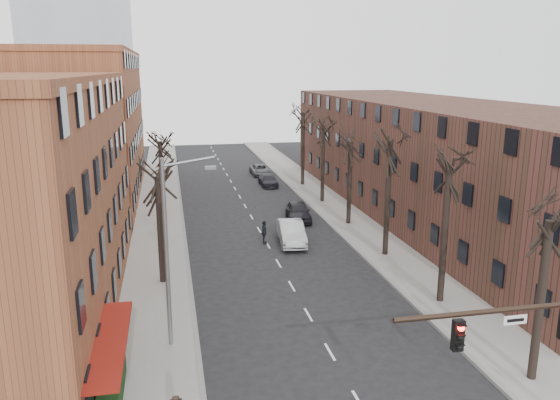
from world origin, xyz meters
TOP-DOWN VIEW (x-y plane):
  - sidewalk_left at (-8.00, 35.00)m, footprint 4.00×90.00m
  - sidewalk_right at (8.00, 35.00)m, footprint 4.00×90.00m
  - building_left_far at (-16.00, 44.00)m, footprint 12.00×28.00m
  - building_right at (16.00, 30.00)m, footprint 12.00×50.00m
  - tree_right_a at (7.60, 4.00)m, footprint 5.20×5.20m
  - tree_right_b at (7.60, 12.00)m, footprint 5.20×5.20m
  - tree_right_c at (7.60, 20.00)m, footprint 5.20×5.20m
  - tree_right_d at (7.60, 28.00)m, footprint 5.20×5.20m
  - tree_right_e at (7.60, 36.00)m, footprint 5.20×5.20m
  - tree_right_f at (7.60, 44.00)m, footprint 5.20×5.20m
  - tree_left_a at (-7.60, 18.00)m, footprint 5.20×5.20m
  - tree_left_b at (-7.60, 34.00)m, footprint 5.20×5.20m
  - streetlight at (-7.03, 10.00)m, footprint 2.45×0.22m
  - silver_sedan at (1.80, 24.08)m, footprint 2.25×5.25m
  - parked_car_near at (3.80, 30.20)m, footprint 2.31×4.84m
  - parked_car_mid at (3.80, 44.57)m, footprint 1.77×4.29m
  - parked_car_far at (3.98, 51.05)m, footprint 2.19×4.60m
  - pedestrian_crossing at (-0.20, 24.38)m, footprint 0.63×1.10m

SIDE VIEW (x-z plane):
  - tree_right_a at x=7.60m, z-range -5.00..5.00m
  - tree_right_b at x=7.60m, z-range -5.40..5.40m
  - tree_right_c at x=7.60m, z-range -5.80..5.80m
  - tree_right_d at x=7.60m, z-range -5.00..5.00m
  - tree_right_e at x=7.60m, z-range -5.40..5.40m
  - tree_right_f at x=7.60m, z-range -5.80..5.80m
  - tree_left_a at x=-7.60m, z-range -4.75..4.75m
  - tree_left_b at x=-7.60m, z-range -4.75..4.75m
  - sidewalk_left at x=-8.00m, z-range 0.00..0.15m
  - sidewalk_right at x=8.00m, z-range 0.00..0.15m
  - parked_car_mid at x=3.80m, z-range 0.00..1.24m
  - parked_car_far at x=3.98m, z-range 0.00..1.27m
  - parked_car_near at x=3.80m, z-range 0.00..1.59m
  - silver_sedan at x=1.80m, z-range 0.00..1.68m
  - pedestrian_crossing at x=-0.20m, z-range 0.00..1.77m
  - building_right at x=16.00m, z-range 0.00..10.00m
  - streetlight at x=-7.03m, z-range 0.50..9.53m
  - building_left_far at x=-16.00m, z-range 0.00..14.00m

